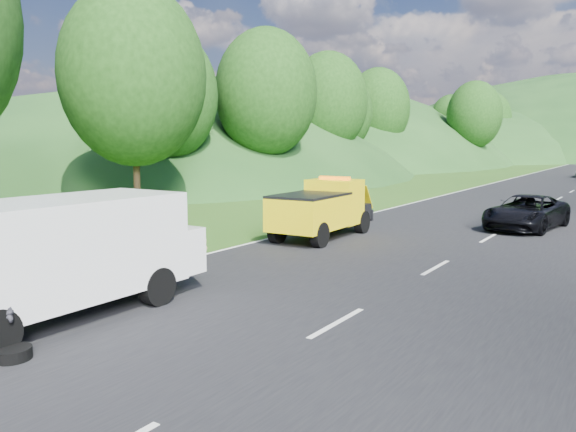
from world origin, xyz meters
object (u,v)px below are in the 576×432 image
Objects in this scene: woman at (172,261)px; suitcase at (187,247)px; tow_truck at (323,209)px; spare_tire at (13,360)px; white_van at (57,252)px; passing_suv at (526,229)px; child at (201,265)px.

woman reaches higher than suitcase.
woman is 2.75× the size of suitcase.
tow_truck reaches higher than suitcase.
woman reaches higher than spare_tire.
suitcase is at bearing 109.77° from white_van.
passing_suv is (4.37, 19.94, 0.00)m from spare_tire.
woman is 1.08m from child.
tow_truck reaches higher than passing_suv.
suitcase is (-2.27, 6.18, -1.12)m from white_van.
passing_suv is at bearing -55.80° from woman.
white_van is 6.67m from suitcase.
white_van reaches higher than woman.
spare_tire is 20.41m from passing_suv.
spare_tire is (3.45, -7.16, 0.00)m from woman.
white_van is at bearing -90.52° from tow_truck.
white_van is 11.30× the size of spare_tire.
tow_truck is 9.00m from passing_suv.
woman is at bearing -114.27° from passing_suv.
spare_tire is (1.32, -1.81, -1.41)m from white_van.
passing_suv is at bearing 44.78° from tow_truck.
tow_truck is 9.28× the size of suitcase.
passing_suv is (7.95, 11.95, -0.29)m from suitcase.
child is at bearing -107.04° from woman.
woman is (-2.14, 5.35, -1.41)m from white_van.
woman reaches higher than child.
woman is 7.95m from spare_tire.
suitcase reaches higher than spare_tire.
suitcase is at bearing -111.67° from tow_truck.
spare_tire is at bearing -65.83° from suitcase.
child is at bearing -98.79° from tow_truck.
tow_truck is 11.59m from white_van.
tow_truck is 5.14× the size of child.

